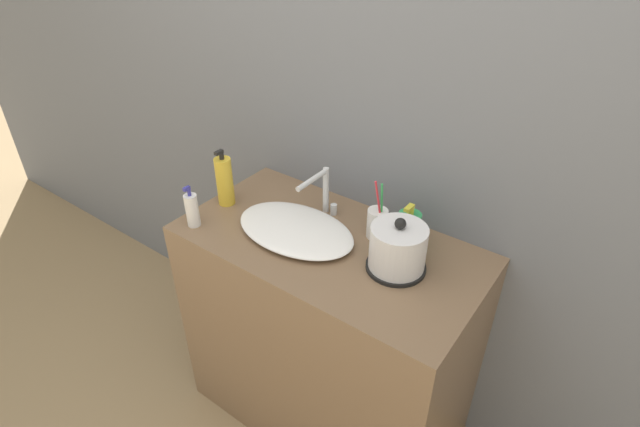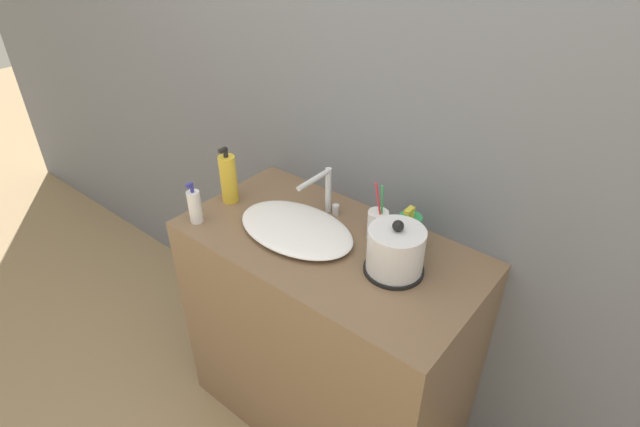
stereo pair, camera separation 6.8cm
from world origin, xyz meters
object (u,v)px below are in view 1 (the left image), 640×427
Objects in this scene: mouthwash_bottle at (192,210)px; faucet at (323,190)px; toothbrush_cup at (377,223)px; electric_kettle at (398,250)px; lotion_bottle at (409,228)px; shampoo_bottle at (225,181)px.

faucet is at bearing 44.51° from mouthwash_bottle.
electric_kettle is at bearing -39.01° from toothbrush_cup.
faucet is 0.80× the size of toothbrush_cup.
electric_kettle is (0.36, -0.11, -0.03)m from faucet.
toothbrush_cup is at bearing -0.04° from faucet.
lotion_bottle is 0.73m from mouthwash_bottle.
shampoo_bottle reaches higher than electric_kettle.
electric_kettle is 0.17m from toothbrush_cup.
shampoo_bottle is (-0.56, -0.15, 0.04)m from toothbrush_cup.
shampoo_bottle is at bearing 93.70° from mouthwash_bottle.
toothbrush_cup is at bearing 30.15° from mouthwash_bottle.
electric_kettle reaches higher than lotion_bottle.
electric_kettle is 0.71m from mouthwash_bottle.
electric_kettle is 0.69m from shampoo_bottle.
lotion_bottle is at bearing 5.71° from faucet.
faucet is 1.12× the size of mouthwash_bottle.
lotion_bottle is at bearing 104.16° from electric_kettle.
mouthwash_bottle is at bearing -163.05° from electric_kettle.
toothbrush_cup is (0.22, -0.00, -0.05)m from faucet.
toothbrush_cup is at bearing 140.99° from electric_kettle.
faucet is 0.33m from lotion_bottle.
lotion_bottle is 0.94× the size of mouthwash_bottle.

